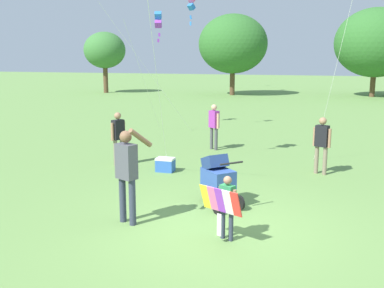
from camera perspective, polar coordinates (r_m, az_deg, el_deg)
name	(u,v)px	position (r m, az deg, el deg)	size (l,w,h in m)	color
ground_plane	(216,227)	(7.93, 2.99, -10.38)	(120.00, 120.00, 0.00)	#668E47
treeline_distant	(379,45)	(34.01, 22.42, 11.39)	(36.73, 6.62, 6.08)	brown
child_with_butterfly_kite	(226,202)	(7.20, 4.28, -7.33)	(0.73, 0.50, 1.05)	#33384C
person_adult_flyer	(127,168)	(7.88, -8.19, -3.02)	(0.64, 0.49, 1.72)	#33384C
stroller	(218,176)	(8.81, 3.24, -4.01)	(0.97, 0.98, 1.03)	black
kite_orange_delta	(158,21)	(18.23, -4.30, 15.21)	(0.33, 3.19, 4.56)	blue
kite_blue_high	(190,5)	(17.46, -0.22, 17.08)	(2.55, 2.87, 5.05)	pink
person_red_shirt	(322,141)	(11.54, 16.00, 0.38)	(0.43, 0.29, 1.42)	#7F705B
person_sitting_far	(118,134)	(12.17, -9.25, 1.22)	(0.31, 0.42, 1.42)	#7F705B
person_couple_left	(214,123)	(14.02, 2.78, 2.64)	(0.38, 0.33, 1.41)	#4C4C51
cooler_box	(165,165)	(11.51, -3.37, -2.60)	(0.45, 0.33, 0.35)	#2D5BB7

